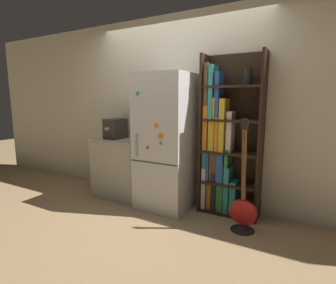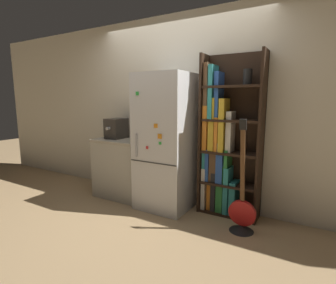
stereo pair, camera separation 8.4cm
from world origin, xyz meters
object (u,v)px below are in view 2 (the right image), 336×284
bookshelf (224,146)px  espresso_machine (116,128)px  refrigerator (166,142)px  guitar (242,216)px

bookshelf → espresso_machine: size_ratio=5.54×
bookshelf → espresso_machine: 1.64m
refrigerator → espresso_machine: size_ratio=4.93×
refrigerator → bookshelf: 0.76m
guitar → espresso_machine: bearing=173.4°
espresso_machine → guitar: 2.17m
bookshelf → espresso_machine: (-1.63, -0.16, 0.14)m
espresso_machine → guitar: bearing=-6.6°
refrigerator → espresso_machine: 0.91m
refrigerator → guitar: size_ratio=1.41×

